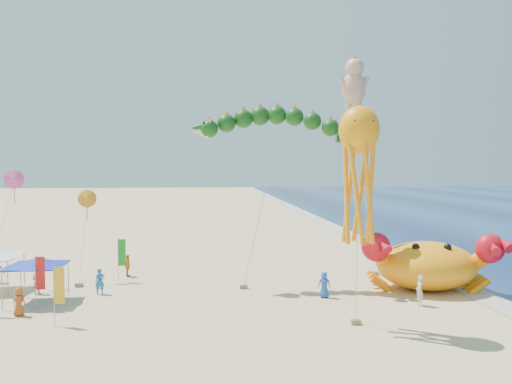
% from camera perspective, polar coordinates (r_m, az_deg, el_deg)
% --- Properties ---
extents(ground, '(320.00, 320.00, 0.00)m').
position_cam_1_polar(ground, '(32.50, 3.96, -11.69)').
color(ground, '#D1B784').
rests_on(ground, ground).
extents(foam_strip, '(320.00, 320.00, 0.00)m').
position_cam_1_polar(foam_strip, '(36.48, 23.19, -10.28)').
color(foam_strip, silver).
rests_on(foam_strip, ground).
extents(crab_inflatable, '(9.02, 6.62, 3.95)m').
position_cam_1_polar(crab_inflatable, '(35.37, 19.03, -7.75)').
color(crab_inflatable, orange).
rests_on(crab_inflatable, ground).
extents(dragon_kite, '(11.38, 2.84, 11.99)m').
position_cam_1_polar(dragon_kite, '(34.16, 2.19, 7.21)').
color(dragon_kite, '#113E11').
rests_on(dragon_kite, ground).
extents(cherub_kite, '(1.94, 5.07, 17.13)m').
position_cam_1_polar(cherub_kite, '(42.51, 11.14, 12.20)').
color(cherub_kite, '#DFA488').
rests_on(cherub_kite, ground).
extents(octopus_kite, '(2.07, 1.86, 11.25)m').
position_cam_1_polar(octopus_kite, '(25.61, 11.67, 3.13)').
color(octopus_kite, orange).
rests_on(octopus_kite, ground).
extents(canopy_blue, '(3.46, 3.46, 2.71)m').
position_cam_1_polar(canopy_blue, '(33.04, -23.79, -7.36)').
color(canopy_blue, gray).
rests_on(canopy_blue, ground).
extents(feather_flags, '(9.81, 9.71, 3.20)m').
position_cam_1_polar(feather_flags, '(33.15, -22.67, -8.06)').
color(feather_flags, gray).
rests_on(feather_flags, ground).
extents(beachgoers, '(28.14, 11.40, 1.82)m').
position_cam_1_polar(beachgoers, '(33.47, -19.14, -9.88)').
color(beachgoers, beige).
rests_on(beachgoers, ground).
extents(small_kites, '(6.58, 10.51, 8.00)m').
position_cam_1_polar(small_kites, '(35.69, -24.86, -1.04)').
color(small_kites, orange).
rests_on(small_kites, ground).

